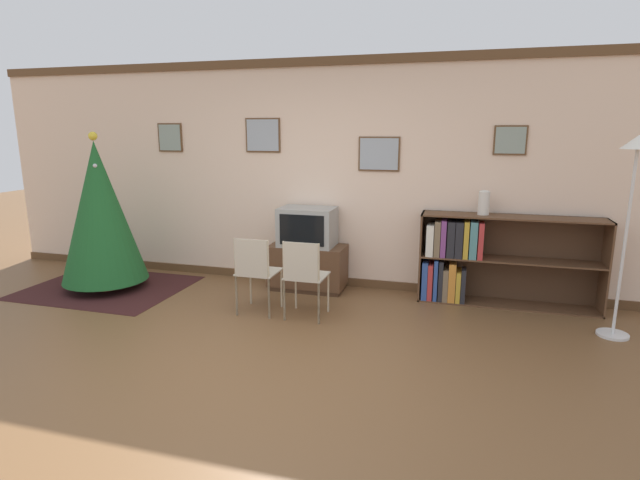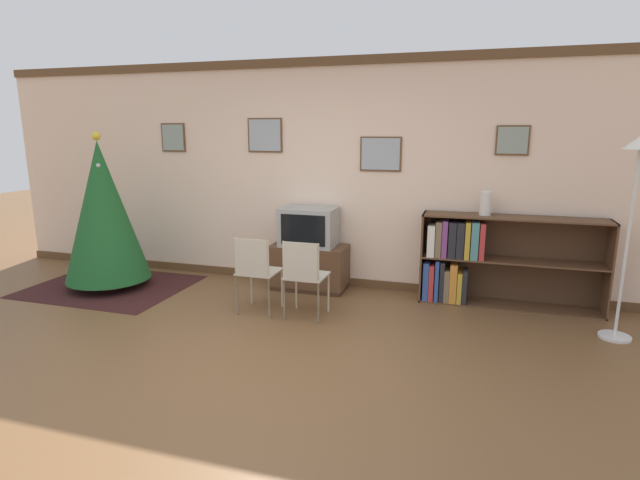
{
  "view_description": "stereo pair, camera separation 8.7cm",
  "coord_description": "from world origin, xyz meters",
  "px_view_note": "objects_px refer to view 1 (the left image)",
  "views": [
    {
      "loc": [
        1.63,
        -3.28,
        1.88
      ],
      "look_at": [
        0.29,
        1.37,
        0.81
      ],
      "focal_mm": 28.0,
      "sensor_mm": 36.0,
      "label": 1
    },
    {
      "loc": [
        1.71,
        -3.25,
        1.88
      ],
      "look_at": [
        0.29,
        1.37,
        0.81
      ],
      "focal_mm": 28.0,
      "sensor_mm": 36.0,
      "label": 2
    }
  ],
  "objects_px": {
    "folding_chair_right": "(304,274)",
    "vase": "(484,203)",
    "christmas_tree": "(100,213)",
    "folding_chair_left": "(255,270)",
    "television": "(307,227)",
    "standing_lamp": "(633,185)",
    "tv_console": "(308,267)",
    "bookshelf": "(475,259)"
  },
  "relations": [
    {
      "from": "folding_chair_right",
      "to": "vase",
      "type": "relative_size",
      "value": 3.15
    },
    {
      "from": "christmas_tree",
      "to": "folding_chair_left",
      "type": "distance_m",
      "value": 2.17
    },
    {
      "from": "christmas_tree",
      "to": "folding_chair_right",
      "type": "bearing_deg",
      "value": -6.67
    },
    {
      "from": "television",
      "to": "standing_lamp",
      "type": "xyz_separation_m",
      "value": [
        3.17,
        -0.56,
        0.65
      ]
    },
    {
      "from": "tv_console",
      "to": "folding_chair_right",
      "type": "distance_m",
      "value": 1.01
    },
    {
      "from": "folding_chair_left",
      "to": "folding_chair_right",
      "type": "relative_size",
      "value": 1.0
    },
    {
      "from": "folding_chair_left",
      "to": "bookshelf",
      "type": "relative_size",
      "value": 0.43
    },
    {
      "from": "television",
      "to": "folding_chair_right",
      "type": "height_order",
      "value": "television"
    },
    {
      "from": "folding_chair_right",
      "to": "bookshelf",
      "type": "height_order",
      "value": "bookshelf"
    },
    {
      "from": "christmas_tree",
      "to": "standing_lamp",
      "type": "relative_size",
      "value": 1.01
    },
    {
      "from": "bookshelf",
      "to": "standing_lamp",
      "type": "relative_size",
      "value": 1.03
    },
    {
      "from": "folding_chair_left",
      "to": "standing_lamp",
      "type": "bearing_deg",
      "value": 6.47
    },
    {
      "from": "folding_chair_right",
      "to": "television",
      "type": "bearing_deg",
      "value": 105.39
    },
    {
      "from": "folding_chair_left",
      "to": "vase",
      "type": "xyz_separation_m",
      "value": [
        2.23,
        1.03,
        0.65
      ]
    },
    {
      "from": "tv_console",
      "to": "vase",
      "type": "distance_m",
      "value": 2.14
    },
    {
      "from": "folding_chair_left",
      "to": "folding_chair_right",
      "type": "bearing_deg",
      "value": 0.0
    },
    {
      "from": "christmas_tree",
      "to": "vase",
      "type": "xyz_separation_m",
      "value": [
        4.33,
        0.72,
        0.19
      ]
    },
    {
      "from": "bookshelf",
      "to": "standing_lamp",
      "type": "height_order",
      "value": "standing_lamp"
    },
    {
      "from": "christmas_tree",
      "to": "bookshelf",
      "type": "height_order",
      "value": "christmas_tree"
    },
    {
      "from": "bookshelf",
      "to": "vase",
      "type": "relative_size",
      "value": 7.27
    },
    {
      "from": "television",
      "to": "vase",
      "type": "height_order",
      "value": "vase"
    },
    {
      "from": "tv_console",
      "to": "folding_chair_right",
      "type": "relative_size",
      "value": 1.1
    },
    {
      "from": "tv_console",
      "to": "vase",
      "type": "relative_size",
      "value": 3.47
    },
    {
      "from": "folding_chair_right",
      "to": "standing_lamp",
      "type": "relative_size",
      "value": 0.44
    },
    {
      "from": "folding_chair_left",
      "to": "folding_chair_right",
      "type": "xyz_separation_m",
      "value": [
        0.52,
        0.0,
        0.0
      ]
    },
    {
      "from": "tv_console",
      "to": "standing_lamp",
      "type": "distance_m",
      "value": 3.42
    },
    {
      "from": "christmas_tree",
      "to": "tv_console",
      "type": "height_order",
      "value": "christmas_tree"
    },
    {
      "from": "bookshelf",
      "to": "standing_lamp",
      "type": "bearing_deg",
      "value": -26.34
    },
    {
      "from": "television",
      "to": "folding_chair_right",
      "type": "xyz_separation_m",
      "value": [
        0.26,
        -0.95,
        -0.29
      ]
    },
    {
      "from": "standing_lamp",
      "to": "tv_console",
      "type": "bearing_deg",
      "value": 169.86
    },
    {
      "from": "tv_console",
      "to": "television",
      "type": "distance_m",
      "value": 0.49
    },
    {
      "from": "vase",
      "to": "standing_lamp",
      "type": "xyz_separation_m",
      "value": [
        1.2,
        -0.64,
        0.29
      ]
    },
    {
      "from": "folding_chair_right",
      "to": "christmas_tree",
      "type": "bearing_deg",
      "value": 173.33
    },
    {
      "from": "folding_chair_left",
      "to": "folding_chair_right",
      "type": "height_order",
      "value": "same"
    },
    {
      "from": "folding_chair_left",
      "to": "christmas_tree",
      "type": "bearing_deg",
      "value": 171.69
    },
    {
      "from": "standing_lamp",
      "to": "folding_chair_left",
      "type": "bearing_deg",
      "value": -173.53
    },
    {
      "from": "vase",
      "to": "folding_chair_right",
      "type": "bearing_deg",
      "value": -148.81
    },
    {
      "from": "television",
      "to": "vase",
      "type": "distance_m",
      "value": 2.0
    },
    {
      "from": "television",
      "to": "folding_chair_left",
      "type": "xyz_separation_m",
      "value": [
        -0.26,
        -0.95,
        -0.29
      ]
    },
    {
      "from": "tv_console",
      "to": "standing_lamp",
      "type": "height_order",
      "value": "standing_lamp"
    },
    {
      "from": "folding_chair_right",
      "to": "standing_lamp",
      "type": "xyz_separation_m",
      "value": [
        2.91,
        0.39,
        0.94
      ]
    },
    {
      "from": "standing_lamp",
      "to": "television",
      "type": "bearing_deg",
      "value": 169.91
    }
  ]
}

